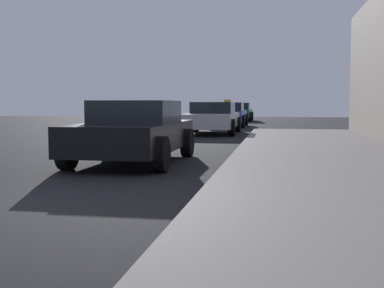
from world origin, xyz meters
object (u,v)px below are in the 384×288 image
object	(u,v)px
car_blue	(227,114)
car_green	(238,112)
car_black	(134,131)
car_silver	(213,118)

from	to	relation	value
car_blue	car_green	xyz separation A→B (m)	(-0.08, 8.51, -0.00)
car_green	car_black	bearing A→B (deg)	89.48
car_blue	car_green	bearing A→B (deg)	-89.49
car_black	car_silver	world-z (taller)	same
car_blue	car_green	size ratio (longest dim) A/B	1.04
car_black	car_blue	bearing A→B (deg)	-91.06
car_blue	car_silver	bearing A→B (deg)	90.42
car_black	car_silver	bearing A→B (deg)	-92.00
car_black	car_silver	size ratio (longest dim) A/B	0.90
car_silver	car_blue	distance (m)	6.24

